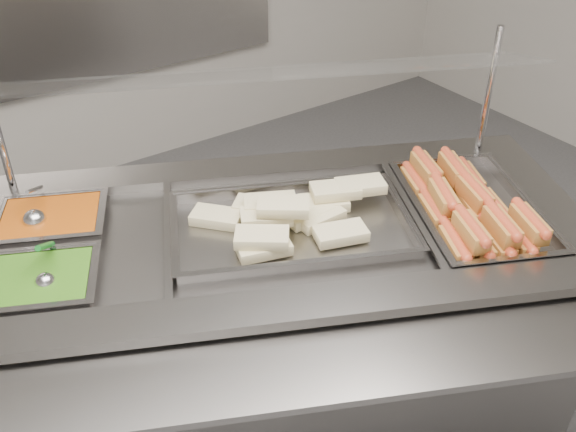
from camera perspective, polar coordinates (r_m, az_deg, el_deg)
steam_counter at (r=2.21m, az=-1.32°, el=-10.49°), size 2.10×1.58×0.92m
tray_rail at (r=1.56m, az=1.34°, el=-13.14°), size 1.77×1.08×0.05m
sneeze_guard at (r=1.93m, az=-2.64°, el=12.16°), size 1.65×0.98×0.45m
pan_hotdogs at (r=2.11m, az=15.94°, el=0.02°), size 0.55×0.65×0.10m
pan_wraps at (r=1.94m, az=0.30°, el=-1.19°), size 0.80×0.66×0.07m
pan_beans at (r=2.10m, az=-20.17°, el=-0.98°), size 0.38×0.35×0.10m
pan_peas at (r=1.87m, az=-21.33°, el=-6.17°), size 0.38×0.35×0.10m
hotdogs_in_buns at (r=2.06m, az=15.49°, el=0.96°), size 0.44×0.58×0.12m
tortilla_wraps at (r=1.95m, az=0.21°, el=0.31°), size 0.61×0.44×0.10m
ladle at (r=2.07m, az=-21.59°, el=-0.22°), size 0.11×0.19×0.14m
serving_spoon at (r=1.82m, az=-20.74°, el=-4.99°), size 0.10×0.17×0.14m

